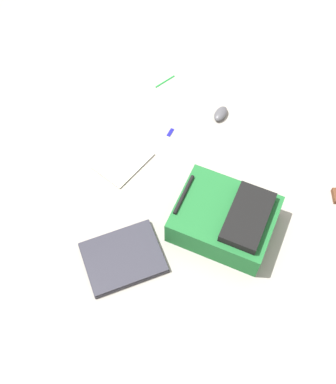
% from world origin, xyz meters
% --- Properties ---
extents(ground_plane, '(3.83, 3.83, 0.00)m').
position_xyz_m(ground_plane, '(0.00, 0.00, 0.00)').
color(ground_plane, gray).
extents(backpack, '(0.52, 0.47, 0.19)m').
position_xyz_m(backpack, '(-0.26, -0.05, 0.08)').
color(backpack, '#1E662D').
rests_on(backpack, ground_plane).
extents(laptop, '(0.37, 0.41, 0.03)m').
position_xyz_m(laptop, '(-0.06, 0.38, 0.02)').
color(laptop, '#24242C').
rests_on(laptop, ground_plane).
extents(book_comic, '(0.22, 0.28, 0.01)m').
position_xyz_m(book_comic, '(0.33, 0.04, 0.01)').
color(book_comic, silver).
rests_on(book_comic, ground_plane).
extents(computer_mouse, '(0.08, 0.11, 0.04)m').
position_xyz_m(computer_mouse, '(0.18, -0.51, 0.02)').
color(computer_mouse, '#4C4C51').
rests_on(computer_mouse, ground_plane).
extents(pen_black, '(0.02, 0.13, 0.01)m').
position_xyz_m(pen_black, '(0.55, -0.47, 0.00)').
color(pen_black, '#198C33').
rests_on(pen_black, ground_plane).
extents(usb_stick, '(0.03, 0.05, 0.01)m').
position_xyz_m(usb_stick, '(0.29, -0.25, 0.00)').
color(usb_stick, '#191999').
rests_on(usb_stick, ground_plane).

